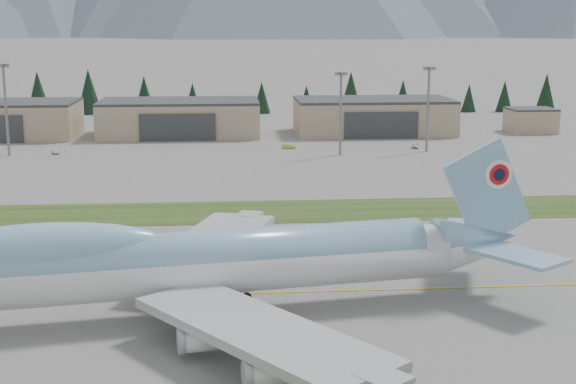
{
  "coord_description": "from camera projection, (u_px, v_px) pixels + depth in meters",
  "views": [
    {
      "loc": [
        -1.82,
        -96.69,
        33.4
      ],
      "look_at": [
        8.03,
        24.06,
        8.0
      ],
      "focal_mm": 50.0,
      "sensor_mm": 36.0,
      "label": 1
    }
  ],
  "objects": [
    {
      "name": "ground",
      "position": [
        240.0,
        294.0,
        101.32
      ],
      "size": [
        7000.0,
        7000.0,
        0.0
      ],
      "primitive_type": "plane",
      "color": "slate",
      "rests_on": "ground"
    },
    {
      "name": "grass_strip_far",
      "position": [
        235.0,
        212.0,
        145.22
      ],
      "size": [
        400.0,
        18.0,
        0.08
      ],
      "primitive_type": "cube",
      "color": "#233F16",
      "rests_on": "ground"
    },
    {
      "name": "taxiway_line_main",
      "position": [
        240.0,
        294.0,
        101.32
      ],
      "size": [
        400.0,
        0.4,
        0.02
      ],
      "primitive_type": "cube",
      "color": "gold",
      "rests_on": "ground"
    },
    {
      "name": "boeing_747_freighter",
      "position": [
        207.0,
        261.0,
        92.87
      ],
      "size": [
        75.38,
        64.06,
        19.77
      ],
      "rotation": [
        0.0,
        0.0,
        0.15
      ],
      "color": "white",
      "rests_on": "ground"
    },
    {
      "name": "hangar_center",
      "position": [
        180.0,
        118.0,
        245.24
      ],
      "size": [
        48.0,
        26.6,
        10.8
      ],
      "color": "gray",
      "rests_on": "ground"
    },
    {
      "name": "hangar_right",
      "position": [
        373.0,
        116.0,
        250.01
      ],
      "size": [
        48.0,
        26.6,
        10.8
      ],
      "color": "gray",
      "rests_on": "ground"
    },
    {
      "name": "control_shed",
      "position": [
        531.0,
        120.0,
        252.47
      ],
      "size": [
        14.0,
        12.0,
        7.6
      ],
      "color": "gray",
      "rests_on": "ground"
    },
    {
      "name": "floodlight_masts",
      "position": [
        163.0,
        96.0,
        204.79
      ],
      "size": [
        148.34,
        8.99,
        23.56
      ],
      "color": "slate",
      "rests_on": "ground"
    },
    {
      "name": "service_vehicle_a",
      "position": [
        56.0,
        154.0,
        210.54
      ],
      "size": [
        2.62,
        3.72,
        1.17
      ],
      "primitive_type": "imported",
      "rotation": [
        0.0,
        0.0,
        0.4
      ],
      "color": "white",
      "rests_on": "ground"
    },
    {
      "name": "service_vehicle_b",
      "position": [
        289.0,
        149.0,
        219.73
      ],
      "size": [
        3.77,
        1.47,
        1.23
      ],
      "primitive_type": "imported",
      "rotation": [
        0.0,
        0.0,
        1.61
      ],
      "color": "#B1C030",
      "rests_on": "ground"
    },
    {
      "name": "service_vehicle_c",
      "position": [
        415.0,
        148.0,
        220.58
      ],
      "size": [
        2.8,
        4.62,
        1.25
      ],
      "primitive_type": "imported",
      "rotation": [
        0.0,
        0.0,
        -0.26
      ],
      "color": "#BCBCC2",
      "rests_on": "ground"
    },
    {
      "name": "conifer_belt",
      "position": [
        213.0,
        95.0,
        305.31
      ],
      "size": [
        267.83,
        14.53,
        16.98
      ],
      "color": "black",
      "rests_on": "ground"
    }
  ]
}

